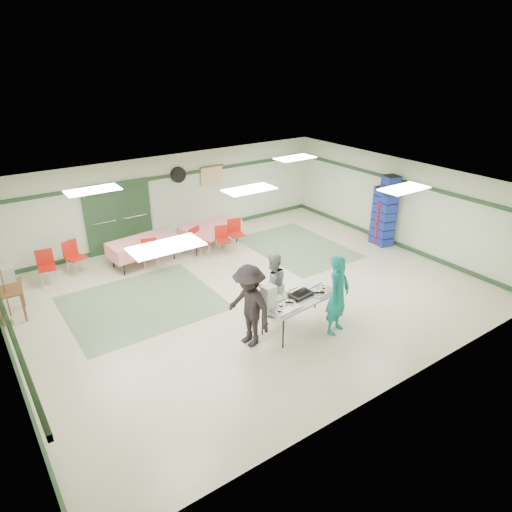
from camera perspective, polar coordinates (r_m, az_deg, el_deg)
floor at (r=11.69m, az=-0.76°, el=-4.40°), size 11.00×11.00×0.00m
ceiling at (r=10.65m, az=-0.84°, el=8.43°), size 11.00×11.00×0.00m
wall_back at (r=14.83m, az=-10.66°, el=7.20°), size 11.00×0.00×11.00m
wall_front at (r=8.18m, az=17.35°, el=-8.40°), size 11.00×0.00×11.00m
wall_right at (r=14.71m, az=17.37°, el=6.36°), size 0.00×9.00×9.00m
trim_back at (r=14.62m, az=-10.82°, el=9.80°), size 11.00×0.06×0.10m
baseboard_back at (r=15.23m, az=-10.24°, el=2.54°), size 11.00×0.06×0.12m
baseboard_left at (r=10.16m, az=-27.87°, el=-12.11°), size 0.06×9.00×0.12m
trim_right at (r=14.50m, az=17.64°, el=8.97°), size 0.06×9.00×0.10m
baseboard_right at (r=15.11m, az=16.69°, el=1.70°), size 0.06×9.00×0.12m
green_patch_a at (r=11.50m, az=-14.05°, el=-5.71°), size 3.50×3.00×0.01m
green_patch_b at (r=14.29m, az=5.18°, el=1.10°), size 2.50×3.50×0.01m
double_door_left at (r=14.17m, az=-18.55°, el=4.24°), size 0.90×0.06×2.10m
double_door_right at (r=14.43m, az=-14.97°, el=5.05°), size 0.90×0.06×2.10m
door_frame at (r=14.27m, az=-16.74°, el=4.63°), size 2.00×0.03×2.15m
wall_fan at (r=14.71m, az=-9.70°, el=9.97°), size 0.50×0.10×0.50m
scroll_banner at (r=15.29m, az=-5.55°, el=9.97°), size 0.80×0.02×0.60m
serving_table at (r=9.96m, az=5.68°, el=-5.27°), size 2.03×1.01×0.76m
sheet_tray_right at (r=10.18m, az=8.07°, el=-4.36°), size 0.63×0.51×0.02m
sheet_tray_mid at (r=10.00m, az=5.06°, el=-4.79°), size 0.60×0.48×0.02m
sheet_tray_left at (r=9.49m, az=3.55°, el=-6.44°), size 0.69×0.55×0.02m
baking_pan at (r=9.94m, az=5.64°, el=-4.82°), size 0.54×0.37×0.08m
foam_box_stack at (r=9.41m, az=1.58°, el=-5.07°), size 0.29×0.27×0.48m
volunteer_teal at (r=9.84m, az=10.20°, el=-4.82°), size 0.76×0.62×1.79m
volunteer_grey at (r=10.35m, az=2.07°, el=-3.64°), size 0.78×0.63×1.54m
volunteer_dark at (r=9.28m, az=-0.85°, el=-6.28°), size 0.79×1.23×1.80m
dining_table_a at (r=14.17m, az=-5.71°, el=3.35°), size 1.97×1.08×0.77m
dining_table_b at (r=13.33m, az=-13.96°, el=1.33°), size 2.00×1.07×0.77m
chair_a at (r=13.76m, az=-4.27°, el=2.47°), size 0.47×0.47×0.83m
chair_b at (r=13.37m, az=-7.33°, el=1.99°), size 0.58×0.58×0.94m
chair_c at (r=13.98m, az=-2.60°, el=3.18°), size 0.51×0.51×0.94m
chair_d at (r=12.83m, az=-13.11°, el=0.50°), size 0.55×0.55×0.93m
chair_loose_a at (r=13.32m, az=-21.89°, el=0.26°), size 0.57×0.57×0.94m
chair_loose_b at (r=13.03m, az=-24.79°, el=-0.85°), size 0.48×0.48×0.93m
crate_stack_blue_a at (r=14.57m, az=16.09°, el=5.38°), size 0.53×0.53×2.23m
crate_stack_red at (r=14.86m, az=15.11°, el=4.21°), size 0.43×0.43×1.42m
crate_stack_blue_b at (r=14.78m, az=15.27°, el=4.92°), size 0.42×0.42×1.83m
printer_table at (r=11.75m, az=-28.51°, el=-3.94°), size 0.68×0.95×0.74m
office_printer at (r=11.99m, az=-29.05°, el=-2.01°), size 0.44×0.39×0.35m
broom at (r=11.52m, az=-28.83°, el=-4.11°), size 0.07×0.22×1.38m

